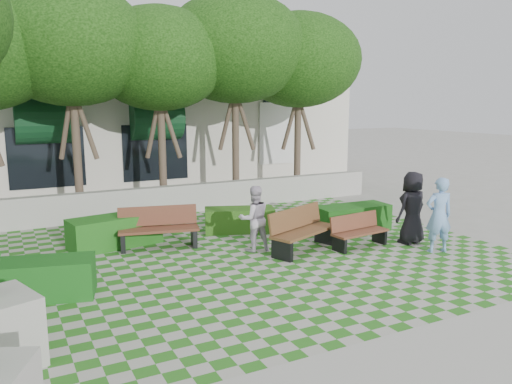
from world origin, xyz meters
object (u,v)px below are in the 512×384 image
hedge_midright (240,220)px  person_white (254,219)px  bench_east (359,232)px  bench_mid (302,231)px  bench_west (159,228)px  hedge_west (36,279)px  hedge_east (352,218)px  person_blue (439,215)px  person_dark (412,208)px  hedge_midleft (115,231)px

hedge_midright → person_white: person_white is taller
bench_east → bench_mid: bearing=158.9°
bench_west → hedge_west: size_ratio=0.99×
hedge_east → person_blue: (0.60, -2.51, 0.54)m
bench_west → hedge_east: 5.34m
person_dark → person_blue: bearing=83.3°
bench_east → person_blue: 1.93m
bench_east → hedge_west: bearing=172.7°
bench_mid → hedge_west: (-5.95, -0.27, -0.14)m
hedge_midleft → person_dark: bearing=-25.2°
hedge_midright → person_dark: size_ratio=1.03×
hedge_east → hedge_west: 8.30m
hedge_midright → person_blue: person_blue is taller
hedge_midleft → person_white: bearing=-33.4°
hedge_east → bench_east: bearing=-122.3°
bench_east → hedge_west: 7.38m
hedge_east → person_white: 3.33m
person_dark → hedge_midright: bearing=-49.7°
hedge_midright → bench_west: bearing=-168.9°
bench_east → hedge_midleft: 6.08m
hedge_west → person_white: size_ratio=1.29×
person_dark → bench_west: bearing=-31.5°
bench_mid → person_blue: (2.85, -1.57, 0.41)m
person_white → bench_west: bearing=-25.7°
bench_mid → hedge_west: bearing=160.7°
bench_mid → bench_west: (-3.01, 1.86, -0.01)m
bench_east → bench_west: bearing=146.7°
bench_west → hedge_west: bench_west is taller
person_dark → person_white: 4.06m
hedge_midright → bench_east: bearing=-53.7°
bench_mid → person_dark: size_ratio=1.13×
hedge_east → person_dark: size_ratio=1.14×
hedge_east → person_white: bearing=-173.2°
bench_west → hedge_midright: 2.50m
hedge_midright → hedge_west: hedge_west is taller
bench_east → person_white: person_white is taller
bench_east → person_blue: (1.42, -1.20, 0.52)m
person_white → bench_mid: bearing=159.6°
bench_east → hedge_east: bearing=51.1°
hedge_east → hedge_west: hedge_east is taller
hedge_west → person_blue: size_ratio=1.13×
bench_east → hedge_midleft: size_ratio=0.73×
person_dark → bench_east: bearing=-21.6°
hedge_east → hedge_midleft: hedge_midleft is taller
bench_east → person_dark: (1.41, -0.35, 0.53)m
hedge_midleft → bench_west: bearing=-33.2°
hedge_midleft → person_dark: (6.78, -3.20, 0.54)m
person_blue → hedge_midright: bearing=-30.6°
bench_west → hedge_midleft: bench_west is taller
hedge_midright → person_dark: 4.61m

